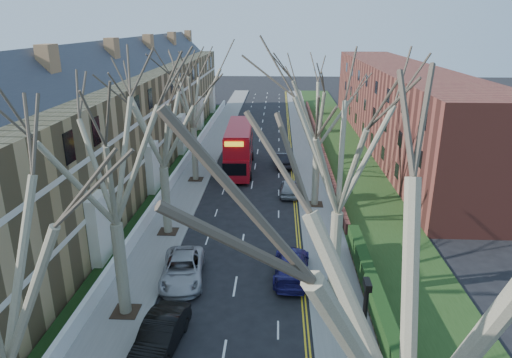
# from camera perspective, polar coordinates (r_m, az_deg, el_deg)

# --- Properties ---
(pavement_left) EXTENTS (3.00, 102.00, 0.12)m
(pavement_left) POSITION_cam_1_polar(r_m,az_deg,el_deg) (56.43, -5.90, 3.57)
(pavement_left) COLOR slate
(pavement_left) RESTS_ON ground
(pavement_right) EXTENTS (3.00, 102.00, 0.12)m
(pavement_right) POSITION_cam_1_polar(r_m,az_deg,el_deg) (55.91, 6.37, 3.40)
(pavement_right) COLOR slate
(pavement_right) RESTS_ON ground
(terrace_left) EXTENTS (9.70, 78.00, 13.60)m
(terrace_left) POSITION_cam_1_polar(r_m,az_deg,el_deg) (49.40, -16.37, 7.19)
(terrace_left) COLOR #977C4D
(terrace_left) RESTS_ON ground
(flats_right) EXTENTS (13.97, 54.00, 10.00)m
(flats_right) POSITION_cam_1_polar(r_m,az_deg,el_deg) (60.51, 17.35, 8.64)
(flats_right) COLOR brown
(flats_right) RESTS_ON ground
(wall_hedge_right) EXTENTS (0.70, 24.00, 1.80)m
(wall_hedge_right) POSITION_cam_1_polar(r_m,az_deg,el_deg) (22.43, 16.84, -20.40)
(wall_hedge_right) COLOR brown
(wall_hedge_right) RESTS_ON ground
(front_wall_left) EXTENTS (0.30, 78.00, 1.00)m
(front_wall_left) POSITION_cam_1_polar(r_m,az_deg,el_deg) (49.01, -9.20, 1.69)
(front_wall_left) COLOR white
(front_wall_left) RESTS_ON ground
(grass_verge_right) EXTENTS (6.00, 102.00, 0.06)m
(grass_verge_right) POSITION_cam_1_polar(r_m,az_deg,el_deg) (56.35, 10.95, 3.39)
(grass_verge_right) COLOR #1D3714
(grass_verge_right) RESTS_ON ground
(tree_left_mid) EXTENTS (10.50, 10.50, 14.71)m
(tree_left_mid) POSITION_cam_1_polar(r_m,az_deg,el_deg) (22.94, -18.08, 4.18)
(tree_left_mid) COLOR #766E54
(tree_left_mid) RESTS_ON ground
(tree_left_far) EXTENTS (10.15, 10.15, 14.22)m
(tree_left_far) POSITION_cam_1_polar(r_m,az_deg,el_deg) (32.32, -11.93, 8.27)
(tree_left_far) COLOR #766E54
(tree_left_far) RESTS_ON ground
(tree_left_dist) EXTENTS (10.50, 10.50, 14.71)m
(tree_left_dist) POSITION_cam_1_polar(r_m,az_deg,el_deg) (43.84, -8.07, 11.68)
(tree_left_dist) COLOR #766E54
(tree_left_dist) RESTS_ON ground
(tree_right_near) EXTENTS (10.85, 10.85, 15.20)m
(tree_right_near) POSITION_cam_1_polar(r_m,az_deg,el_deg) (10.70, 20.69, -11.61)
(tree_right_near) COLOR #766E54
(tree_right_near) RESTS_ON ground
(tree_right_mid) EXTENTS (10.50, 10.50, 14.71)m
(tree_right_mid) POSITION_cam_1_polar(r_m,az_deg,el_deg) (23.62, 10.74, 5.21)
(tree_right_mid) COLOR #766E54
(tree_right_mid) RESTS_ON ground
(tree_right_far) EXTENTS (10.15, 10.15, 14.22)m
(tree_right_far) POSITION_cam_1_polar(r_m,az_deg,el_deg) (37.34, 7.92, 9.92)
(tree_right_far) COLOR #766E54
(tree_right_far) RESTS_ON ground
(double_decker_bus) EXTENTS (3.08, 11.26, 4.67)m
(double_decker_bus) POSITION_cam_1_polar(r_m,az_deg,el_deg) (48.48, -2.11, 3.80)
(double_decker_bus) COLOR #A30B15
(double_decker_bus) RESTS_ON ground
(car_left_mid) EXTENTS (2.22, 4.95, 1.58)m
(car_left_mid) POSITION_cam_1_polar(r_m,az_deg,el_deg) (23.68, -11.87, -18.54)
(car_left_mid) COLOR black
(car_left_mid) RESTS_ON ground
(car_left_far) EXTENTS (3.05, 5.61, 1.49)m
(car_left_far) POSITION_cam_1_polar(r_m,az_deg,el_deg) (28.77, -9.16, -11.08)
(car_left_far) COLOR #A2A2A7
(car_left_far) RESTS_ON ground
(car_right_near) EXTENTS (2.42, 5.39, 1.53)m
(car_right_near) POSITION_cam_1_polar(r_m,az_deg,el_deg) (28.85, 4.48, -10.73)
(car_right_near) COLOR navy
(car_right_near) RESTS_ON ground
(car_right_mid) EXTENTS (1.85, 4.23, 1.42)m
(car_right_mid) POSITION_cam_1_polar(r_m,az_deg,el_deg) (41.87, 4.21, -1.03)
(car_right_mid) COLOR #92949A
(car_right_mid) RESTS_ON ground
(car_right_far) EXTENTS (2.02, 4.76, 1.53)m
(car_right_far) POSITION_cam_1_polar(r_m,az_deg,el_deg) (50.05, 3.43, 2.45)
(car_right_far) COLOR black
(car_right_far) RESTS_ON ground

